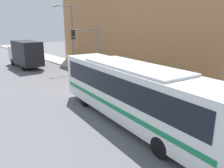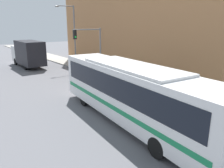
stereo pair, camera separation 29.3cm
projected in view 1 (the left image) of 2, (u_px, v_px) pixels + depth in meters
ground_plane at (166, 135)px, 11.08m from camera, size 120.00×120.00×0.00m
sidewalk at (74, 65)px, 29.71m from camera, size 3.06×70.00×0.14m
building_facade at (135, 22)px, 25.82m from camera, size 6.00×24.28×11.37m
city_bus at (132, 90)px, 12.03m from camera, size 3.77×12.48×3.32m
delivery_truck at (25, 53)px, 27.97m from camera, size 2.32×7.21×3.38m
fire_hydrant at (185, 95)px, 15.76m from camera, size 0.25×0.33×0.69m
traffic_light_pole at (89, 43)px, 22.43m from camera, size 3.28×0.35×4.90m
parking_meter at (125, 73)px, 20.45m from camera, size 0.14×0.14×1.22m
street_lamp at (70, 31)px, 27.05m from camera, size 2.53×0.28×7.46m
pedestrian_near_corner at (165, 77)px, 18.53m from camera, size 0.34×0.34×1.82m
pedestrian_mid_block at (126, 70)px, 21.80m from camera, size 0.34×0.34×1.65m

